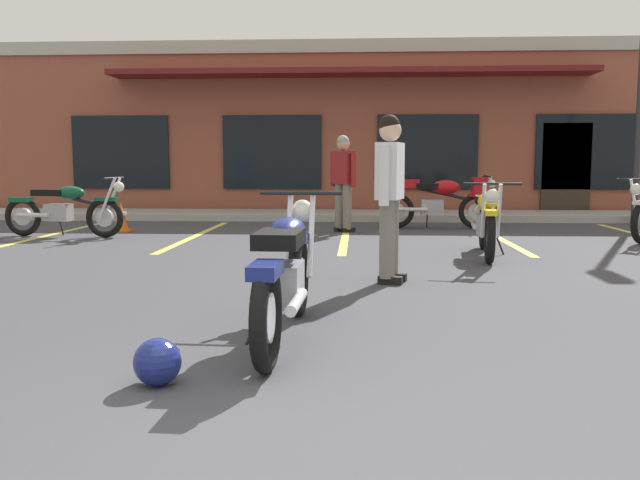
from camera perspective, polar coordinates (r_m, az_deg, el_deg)
ground_plane at (r=6.41m, az=1.33°, el=-4.27°), size 80.00×80.00×0.00m
sidewalk_kerb at (r=14.69m, az=2.41°, el=2.11°), size 22.00×1.80×0.14m
brick_storefront_building at (r=18.58m, az=2.62°, el=9.00°), size 17.92×6.59×4.00m
painted_stall_lines at (r=11.11m, az=2.14°, el=0.33°), size 10.00×4.80×0.01m
motorcycle_foreground_classic at (r=4.58m, az=-2.93°, el=-2.74°), size 0.66×2.11×0.98m
motorcycle_red_sportbike at (r=12.57m, az=10.34°, el=3.36°), size 2.11×0.66×0.98m
motorcycle_black_cruiser at (r=8.94m, az=13.90°, el=1.60°), size 0.71×2.10×0.98m
motorcycle_blue_standard at (r=11.74m, az=-20.79°, el=2.50°), size 2.11×0.69×0.98m
person_by_back_row at (r=11.71m, az=1.97°, el=5.30°), size 0.50×0.49×1.68m
person_near_building at (r=6.76m, az=5.91°, el=4.38°), size 0.35×0.61×1.68m
helmet_on_pavement at (r=3.81m, az=-13.56°, el=-9.98°), size 0.26×0.26×0.26m
traffic_cone at (r=12.31m, az=-16.45°, el=1.87°), size 0.34×0.34×0.53m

